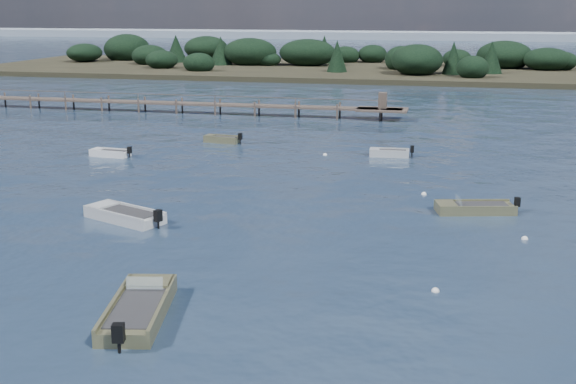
% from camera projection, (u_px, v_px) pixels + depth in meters
% --- Properties ---
extents(ground, '(400.00, 400.00, 0.00)m').
position_uv_depth(ground, '(358.00, 103.00, 84.12)').
color(ground, '#18273A').
rests_on(ground, ground).
extents(dinghy_mid_grey, '(4.96, 3.36, 1.25)m').
position_uv_depth(dinghy_mid_grey, '(125.00, 217.00, 38.17)').
color(dinghy_mid_grey, '#A2A6A9').
rests_on(dinghy_mid_grey, ground).
extents(tender_far_grey_b, '(3.32, 1.32, 1.13)m').
position_uv_depth(tender_far_grey_b, '(389.00, 154.00, 54.35)').
color(tender_far_grey_b, '#A2A6A9').
rests_on(tender_far_grey_b, ground).
extents(tender_far_grey, '(3.32, 1.46, 1.06)m').
position_uv_depth(tender_far_grey, '(110.00, 154.00, 54.39)').
color(tender_far_grey, silver).
rests_on(tender_far_grey, ground).
extents(dinghy_mid_white_b, '(4.64, 2.55, 1.13)m').
position_uv_depth(dinghy_mid_white_b, '(475.00, 210.00, 39.63)').
color(dinghy_mid_white_b, '#636242').
rests_on(dinghy_mid_white_b, ground).
extents(dinghy_near_olive, '(2.94, 5.75, 1.37)m').
position_uv_depth(dinghy_near_olive, '(139.00, 312.00, 26.34)').
color(dinghy_near_olive, '#636242').
rests_on(dinghy_near_olive, ground).
extents(tender_far_white, '(3.31, 1.50, 1.11)m').
position_uv_depth(tender_far_white, '(222.00, 140.00, 59.93)').
color(tender_far_white, '#636242').
rests_on(tender_far_white, ground).
extents(buoy_b, '(0.32, 0.32, 0.32)m').
position_uv_depth(buoy_b, '(435.00, 291.00, 28.68)').
color(buoy_b, white).
rests_on(buoy_b, ground).
extents(buoy_d, '(0.32, 0.32, 0.32)m').
position_uv_depth(buoy_d, '(525.00, 239.00, 35.10)').
color(buoy_d, white).
rests_on(buoy_d, ground).
extents(buoy_e, '(0.32, 0.32, 0.32)m').
position_uv_depth(buoy_e, '(325.00, 155.00, 54.83)').
color(buoy_e, white).
rests_on(buoy_e, ground).
extents(buoy_extra_b, '(0.32, 0.32, 0.32)m').
position_uv_depth(buoy_extra_b, '(424.00, 195.00, 43.40)').
color(buoy_extra_b, white).
rests_on(buoy_extra_b, ground).
extents(jetty, '(64.50, 3.20, 3.40)m').
position_uv_depth(jetty, '(142.00, 102.00, 77.24)').
color(jetty, brown).
rests_on(jetty, ground).
extents(far_headland, '(190.00, 40.00, 5.80)m').
position_uv_depth(far_headland, '(545.00, 64.00, 115.98)').
color(far_headland, black).
rests_on(far_headland, ground).
extents(distant_haze, '(280.00, 20.00, 2.40)m').
position_uv_depth(distant_haze, '(174.00, 37.00, 263.99)').
color(distant_haze, gray).
rests_on(distant_haze, ground).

